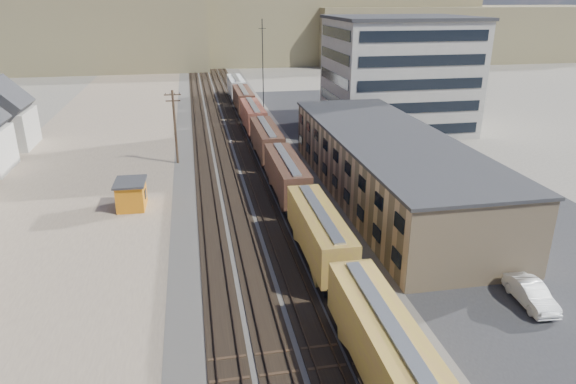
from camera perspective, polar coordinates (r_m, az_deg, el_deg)
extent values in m
plane|color=#6B6356|center=(34.82, 1.83, -17.17)|extent=(300.00, 300.00, 0.00)
cube|color=#4C4742|center=(79.88, -5.95, 5.28)|extent=(18.00, 200.00, 0.06)
cube|color=#806C58|center=(71.43, -21.39, 1.99)|extent=(24.00, 180.00, 0.03)
cube|color=#232326|center=(71.12, 13.16, 2.84)|extent=(26.00, 120.00, 0.04)
cube|color=black|center=(79.63, -9.54, 5.11)|extent=(2.60, 200.00, 0.08)
cube|color=#38281E|center=(79.59, -10.07, 5.16)|extent=(0.08, 200.00, 0.16)
cube|color=#38281E|center=(79.61, -9.03, 5.22)|extent=(0.08, 200.00, 0.16)
cube|color=black|center=(79.73, -7.38, 5.24)|extent=(2.60, 200.00, 0.08)
cube|color=#38281E|center=(79.66, -7.90, 5.29)|extent=(0.08, 200.00, 0.16)
cube|color=#38281E|center=(79.74, -6.87, 5.36)|extent=(0.08, 200.00, 0.16)
cube|color=black|center=(79.94, -5.23, 5.37)|extent=(2.60, 200.00, 0.08)
cube|color=#38281E|center=(79.85, -5.75, 5.43)|extent=(0.08, 200.00, 0.16)
cube|color=#38281E|center=(79.97, -4.72, 5.49)|extent=(0.08, 200.00, 0.16)
cube|color=black|center=(80.24, -3.23, 5.49)|extent=(2.60, 200.00, 0.08)
cube|color=#38281E|center=(80.12, -3.75, 5.54)|extent=(0.08, 200.00, 0.16)
cube|color=#38281E|center=(80.30, -2.73, 5.60)|extent=(0.08, 200.00, 0.16)
cube|color=black|center=(36.30, 7.41, -14.10)|extent=(2.20, 2.20, 0.90)
cube|color=gold|center=(31.20, 10.53, -16.04)|extent=(3.00, 13.34, 3.40)
cube|color=#B7B7B2|center=(30.18, 10.76, -13.34)|extent=(0.90, 12.32, 0.16)
cube|color=black|center=(40.33, 5.20, -10.09)|extent=(2.20, 2.20, 0.90)
cube|color=black|center=(49.01, 2.01, -4.08)|extent=(2.20, 2.20, 0.90)
cube|color=gold|center=(43.63, 3.50, -4.30)|extent=(3.00, 13.34, 3.40)
cube|color=#B7B7B2|center=(42.90, 3.55, -2.15)|extent=(0.90, 12.33, 0.16)
cube|color=black|center=(53.52, 0.83, -1.83)|extent=(2.20, 2.20, 0.90)
cube|color=black|center=(62.83, -1.02, 1.70)|extent=(2.20, 2.20, 0.90)
cube|color=#442D1D|center=(57.41, -0.17, 2.08)|extent=(3.00, 13.34, 3.40)
cube|color=#B7B7B2|center=(56.85, -0.17, 3.78)|extent=(0.90, 12.33, 0.16)
cube|color=black|center=(67.56, -1.75, 3.09)|extent=(2.20, 2.20, 0.90)
cube|color=black|center=(77.18, -2.94, 5.36)|extent=(2.20, 2.20, 0.90)
cube|color=#442D1D|center=(71.76, -2.41, 5.95)|extent=(3.00, 13.34, 3.40)
cube|color=#B7B7B2|center=(71.32, -2.43, 7.33)|extent=(0.90, 12.33, 0.16)
cube|color=black|center=(82.01, -3.43, 6.30)|extent=(2.20, 2.20, 0.90)
cube|color=black|center=(91.80, -4.27, 7.87)|extent=(2.20, 2.20, 0.90)
cube|color=maroon|center=(86.40, -3.91, 8.51)|extent=(3.00, 13.34, 3.40)
cube|color=#B7B7B2|center=(86.04, -3.94, 9.67)|extent=(0.90, 12.33, 0.16)
cube|color=black|center=(96.69, -4.62, 8.53)|extent=(2.20, 2.20, 0.90)
cube|color=black|center=(106.58, -5.24, 9.68)|extent=(2.20, 2.20, 0.90)
cube|color=#442D1D|center=(101.21, -4.99, 10.33)|extent=(3.00, 13.34, 3.40)
cube|color=#B7B7B2|center=(100.90, -5.02, 11.32)|extent=(0.90, 12.32, 0.16)
cube|color=black|center=(111.51, -5.51, 10.18)|extent=(2.20, 2.20, 0.90)
cube|color=black|center=(121.46, -5.98, 11.05)|extent=(2.20, 2.20, 0.90)
cube|color=beige|center=(116.12, -5.79, 11.67)|extent=(3.00, 13.34, 3.40)
cube|color=#B7B7B2|center=(115.85, -5.83, 12.54)|extent=(0.90, 12.32, 0.16)
cube|color=tan|center=(58.67, 10.97, 2.73)|extent=(12.00, 40.00, 7.00)
cube|color=#2D2D30|center=(57.67, 11.21, 6.12)|extent=(12.40, 40.40, 0.30)
cube|color=black|center=(57.20, 5.22, 1.18)|extent=(0.12, 36.00, 1.20)
cube|color=black|center=(56.26, 5.32, 4.05)|extent=(0.12, 36.00, 1.20)
cube|color=#9E998E|center=(89.41, 12.13, 12.50)|extent=(22.00, 18.00, 18.00)
cube|color=#2D2D30|center=(88.59, 12.60, 18.39)|extent=(22.60, 18.60, 0.50)
cube|color=black|center=(85.80, 5.13, 12.53)|extent=(0.12, 16.00, 16.00)
cube|color=black|center=(81.23, 14.57, 11.48)|extent=(20.00, 0.12, 16.00)
cylinder|color=#382619|center=(70.68, -12.43, 7.00)|extent=(0.32, 0.32, 10.00)
cube|color=#382619|center=(69.79, -12.71, 10.50)|extent=(2.20, 0.14, 0.14)
cube|color=#382619|center=(69.93, -12.66, 9.86)|extent=(1.90, 0.14, 0.14)
cylinder|color=black|center=(69.74, -12.22, 10.66)|extent=(0.08, 0.08, 0.22)
cylinder|color=black|center=(88.42, -2.79, 12.84)|extent=(0.16, 0.16, 18.00)
cube|color=black|center=(87.67, -2.88, 17.70)|extent=(1.20, 0.08, 0.08)
cube|color=#9E998E|center=(88.33, -29.00, 6.10)|extent=(8.00, 8.00, 5.50)
cube|color=brown|center=(185.01, -28.73, 15.30)|extent=(120.00, 40.00, 22.00)
cube|color=brown|center=(188.66, -2.90, 18.69)|extent=(140.00, 45.00, 28.00)
cube|color=brown|center=(201.53, 18.58, 16.41)|extent=(110.00, 38.00, 18.00)
cube|color=brown|center=(206.80, -12.48, 19.02)|extent=(200.00, 60.00, 32.00)
cube|color=#C36F12|center=(57.66, -17.00, -0.36)|extent=(2.93, 3.86, 2.84)
cube|color=#2D2D30|center=(57.15, -17.16, 1.06)|extent=(3.32, 4.25, 0.24)
cube|color=black|center=(57.43, -15.57, -0.18)|extent=(0.12, 0.95, 0.95)
imported|color=silver|center=(42.67, 25.38, -10.22)|extent=(2.15, 5.30, 1.71)
imported|color=navy|center=(77.82, 15.08, 4.72)|extent=(4.55, 5.15, 1.32)
imported|color=white|center=(90.30, 14.63, 6.99)|extent=(2.08, 4.27, 1.40)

